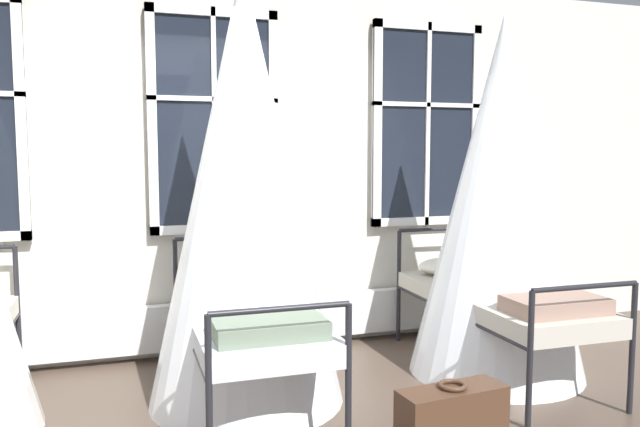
# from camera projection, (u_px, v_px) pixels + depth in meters

# --- Properties ---
(ground) EXTENTS (20.01, 20.01, 0.00)m
(ground) POSITION_uv_depth(u_px,v_px,m) (252.00, 421.00, 3.79)
(ground) COLOR #4C3D33
(back_wall_with_windows) EXTENTS (9.20, 0.10, 3.02)m
(back_wall_with_windows) POSITION_uv_depth(u_px,v_px,m) (213.00, 165.00, 5.01)
(back_wall_with_windows) COLOR beige
(back_wall_with_windows) RESTS_ON ground
(window_bank) EXTENTS (4.68, 0.10, 2.64)m
(window_bank) POSITION_uv_depth(u_px,v_px,m) (216.00, 218.00, 4.94)
(window_bank) COLOR black
(window_bank) RESTS_ON ground
(cot_second) EXTENTS (1.25, 1.85, 2.77)m
(cot_second) POSITION_uv_depth(u_px,v_px,m) (245.00, 195.00, 3.99)
(cot_second) COLOR black
(cot_second) RESTS_ON ground
(cot_third) EXTENTS (1.25, 1.86, 2.59)m
(cot_third) POSITION_uv_depth(u_px,v_px,m) (499.00, 202.00, 4.52)
(cot_third) COLOR black
(cot_third) RESTS_ON ground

